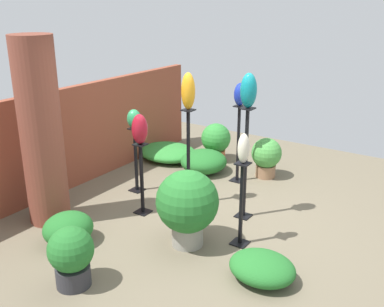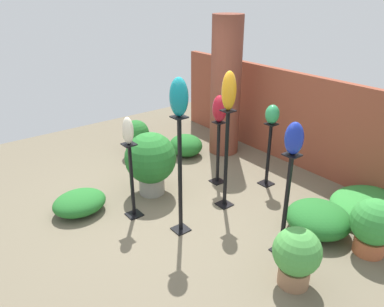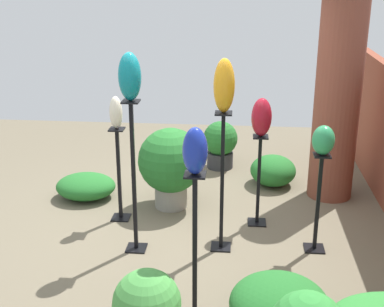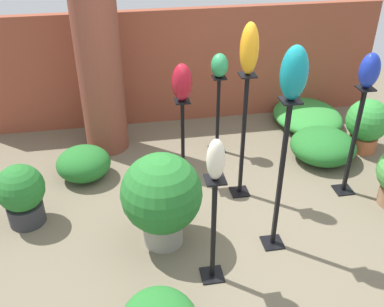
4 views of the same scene
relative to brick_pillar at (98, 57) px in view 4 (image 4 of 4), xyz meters
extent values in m
plane|color=#6B604C|center=(1.07, -1.87, -1.22)|extent=(8.00, 8.00, 0.00)
cube|color=brown|center=(1.07, 0.62, -0.43)|extent=(5.60, 0.12, 1.58)
cylinder|color=brown|center=(0.00, 0.00, 0.00)|extent=(0.54, 0.54, 2.45)
cube|color=black|center=(1.54, -2.13, -1.22)|extent=(0.20, 0.20, 0.01)
cube|color=black|center=(1.54, -2.13, -0.46)|extent=(0.04, 0.04, 1.53)
cube|color=black|center=(1.54, -2.13, 0.30)|extent=(0.16, 0.16, 0.02)
cube|color=black|center=(2.61, -1.45, -1.22)|extent=(0.20, 0.20, 0.01)
cube|color=black|center=(2.61, -1.45, -0.59)|extent=(0.04, 0.04, 1.26)
cube|color=black|center=(2.61, -1.45, 0.03)|extent=(0.16, 0.16, 0.02)
cube|color=black|center=(0.88, -2.44, -1.22)|extent=(0.20, 0.20, 0.01)
cube|color=black|center=(0.88, -2.44, -0.70)|extent=(0.04, 0.04, 1.06)
cube|color=black|center=(0.88, -2.44, -0.17)|extent=(0.16, 0.16, 0.02)
cube|color=black|center=(1.39, -0.35, -1.22)|extent=(0.20, 0.20, 0.01)
cube|color=black|center=(1.39, -0.35, -0.72)|extent=(0.04, 0.04, 1.01)
cube|color=black|center=(1.39, -0.35, -0.22)|extent=(0.16, 0.16, 0.02)
cube|color=black|center=(0.86, -0.91, -1.22)|extent=(0.20, 0.20, 0.01)
cube|color=black|center=(0.86, -0.91, -0.72)|extent=(0.04, 0.04, 1.01)
cube|color=black|center=(0.86, -0.91, -0.22)|extent=(0.16, 0.16, 0.02)
cube|color=black|center=(1.44, -1.28, -1.22)|extent=(0.20, 0.20, 0.01)
cube|color=black|center=(1.44, -1.28, -0.52)|extent=(0.04, 0.04, 1.42)
cube|color=black|center=(1.44, -1.28, 0.18)|extent=(0.16, 0.16, 0.02)
ellipsoid|color=#0F727A|center=(1.54, -2.13, 0.53)|extent=(0.22, 0.21, 0.44)
ellipsoid|color=#192D9E|center=(2.61, -1.45, 0.21)|extent=(0.20, 0.19, 0.36)
ellipsoid|color=beige|center=(0.88, -2.44, 0.01)|extent=(0.14, 0.14, 0.35)
ellipsoid|color=#2D9356|center=(1.39, -0.35, -0.07)|extent=(0.20, 0.21, 0.29)
ellipsoid|color=maroon|center=(0.86, -0.91, -0.01)|extent=(0.22, 0.21, 0.41)
ellipsoid|color=orange|center=(1.44, -1.28, 0.44)|extent=(0.18, 0.20, 0.50)
cylinder|color=#B25B38|center=(3.25, -0.65, -1.13)|extent=(0.35, 0.35, 0.20)
sphere|color=#338C38|center=(3.25, -0.65, -0.80)|extent=(0.54, 0.54, 0.54)
cylinder|color=gray|center=(0.50, -1.91, -1.10)|extent=(0.38, 0.38, 0.26)
sphere|color=#236B28|center=(0.50, -1.91, -0.65)|extent=(0.76, 0.76, 0.76)
cylinder|color=#2D2D33|center=(-0.84, -1.39, -1.11)|extent=(0.36, 0.36, 0.22)
sphere|color=#236B28|center=(-0.84, -1.39, -0.80)|extent=(0.48, 0.48, 0.48)
ellipsoid|color=#236B28|center=(2.63, -0.78, -1.03)|extent=(0.81, 0.79, 0.38)
ellipsoid|color=#236B28|center=(-0.28, -0.68, -1.03)|extent=(0.63, 0.59, 0.38)
ellipsoid|color=#338C38|center=(2.80, 0.12, -1.09)|extent=(0.94, 1.12, 0.27)
camera|label=1|loc=(-3.45, -4.66, 1.66)|focal=42.00mm
camera|label=2|loc=(4.78, -4.46, 1.65)|focal=35.00mm
camera|label=3|loc=(6.23, -1.14, 1.49)|focal=50.00mm
camera|label=4|loc=(0.22, -5.18, 1.83)|focal=42.00mm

